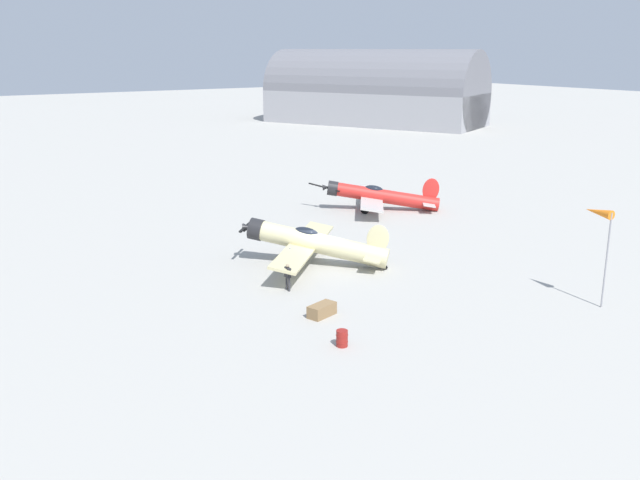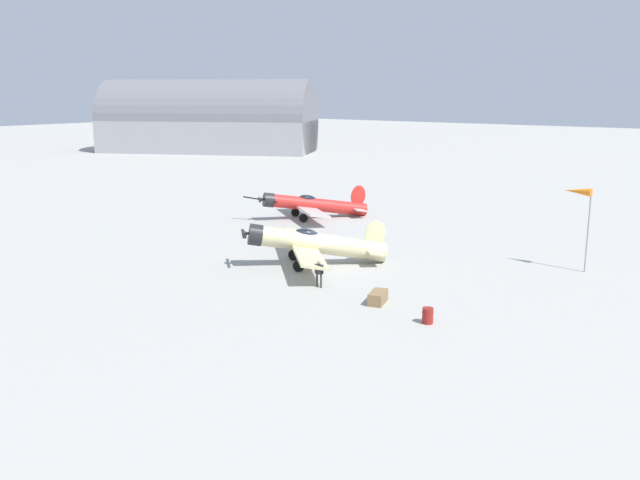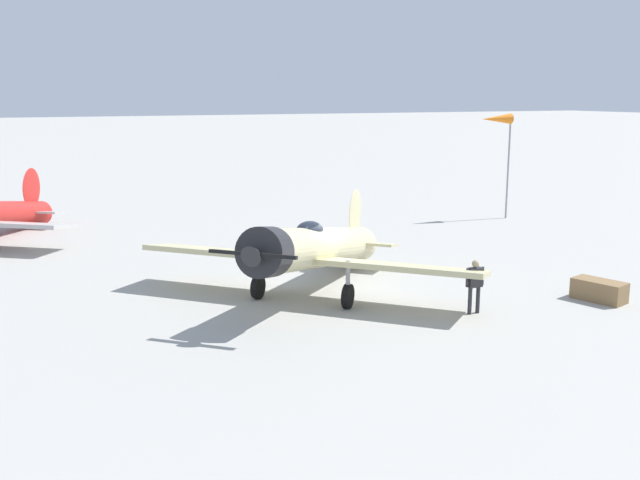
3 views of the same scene
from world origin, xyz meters
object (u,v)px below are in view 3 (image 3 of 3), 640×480
Objects in this scene: ground_crew_mechanic at (475,281)px; windsock_mast at (498,123)px; airplane_foreground at (315,249)px; equipment_crate at (599,290)px.

windsock_mast reaches higher than ground_crew_mechanic.
windsock_mast is at bearing -40.42° from ground_crew_mechanic.
airplane_foreground is 18.25m from windsock_mast.
ground_crew_mechanic is 18.37m from windsock_mast.
equipment_crate is at bearing -25.21° from windsock_mast.
equipment_crate is 16.56m from windsock_mast.
ground_crew_mechanic is 0.30× the size of windsock_mast.
equipment_crate is 0.32× the size of windsock_mast.
ground_crew_mechanic is at bearing 86.52° from airplane_foreground.
windsock_mast is (-13.79, 11.41, 4.15)m from ground_crew_mechanic.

